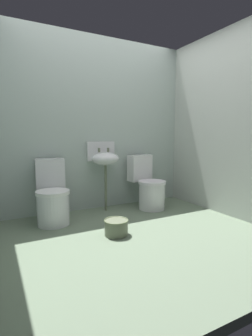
{
  "coord_description": "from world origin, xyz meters",
  "views": [
    {
      "loc": [
        -1.37,
        -2.29,
        1.07
      ],
      "look_at": [
        0.0,
        0.3,
        0.7
      ],
      "focal_mm": 27.15,
      "sensor_mm": 36.0,
      "label": 1
    }
  ],
  "objects_px": {
    "toilet_left": "(52,197)",
    "bucket": "(116,227)",
    "sink": "(105,158)",
    "toilet_right": "(148,187)"
  },
  "relations": [
    {
      "from": "sink",
      "to": "bucket",
      "type": "bearing_deg",
      "value": -106.05
    },
    {
      "from": "toilet_right",
      "to": "bucket",
      "type": "height_order",
      "value": "toilet_right"
    },
    {
      "from": "toilet_left",
      "to": "bucket",
      "type": "height_order",
      "value": "toilet_left"
    },
    {
      "from": "toilet_left",
      "to": "sink",
      "type": "distance_m",
      "value": 0.92
    },
    {
      "from": "toilet_left",
      "to": "toilet_right",
      "type": "relative_size",
      "value": 1.0
    },
    {
      "from": "toilet_left",
      "to": "bucket",
      "type": "xyz_separation_m",
      "value": [
        0.52,
        -0.74,
        -0.23
      ]
    },
    {
      "from": "toilet_right",
      "to": "bucket",
      "type": "relative_size",
      "value": 2.92
    },
    {
      "from": "sink",
      "to": "toilet_right",
      "type": "bearing_deg",
      "value": -16.93
    },
    {
      "from": "toilet_left",
      "to": "bucket",
      "type": "bearing_deg",
      "value": 132.08
    },
    {
      "from": "toilet_right",
      "to": "bucket",
      "type": "distance_m",
      "value": 1.18
    }
  ]
}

